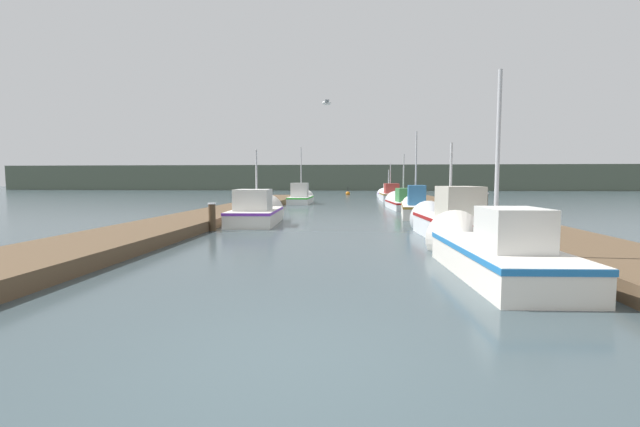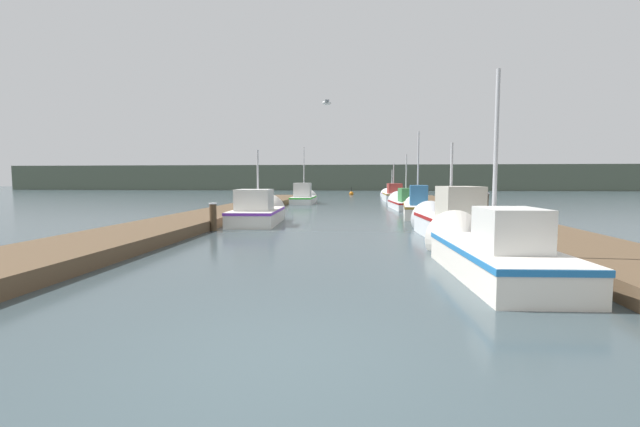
# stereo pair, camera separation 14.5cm
# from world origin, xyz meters

# --- Properties ---
(ground_plane) EXTENTS (200.00, 200.00, 0.00)m
(ground_plane) POSITION_xyz_m (0.00, 0.00, 0.00)
(ground_plane) COLOR #38474C
(dock_left) EXTENTS (2.64, 40.00, 0.36)m
(dock_left) POSITION_xyz_m (-5.89, 16.00, 0.18)
(dock_left) COLOR brown
(dock_left) RESTS_ON ground_plane
(dock_right) EXTENTS (2.64, 40.00, 0.36)m
(dock_right) POSITION_xyz_m (5.89, 16.00, 0.18)
(dock_right) COLOR brown
(dock_right) RESTS_ON ground_plane
(distant_shore_ridge) EXTENTS (120.00, 16.00, 4.15)m
(distant_shore_ridge) POSITION_xyz_m (0.00, 73.17, 2.08)
(distant_shore_ridge) COLOR #4C5647
(distant_shore_ridge) RESTS_ON ground_plane
(fishing_boat_0) EXTENTS (1.83, 5.22, 4.35)m
(fishing_boat_0) POSITION_xyz_m (3.30, 4.82, 0.40)
(fishing_boat_0) COLOR silver
(fishing_boat_0) RESTS_ON ground_plane
(fishing_boat_1) EXTENTS (1.85, 5.46, 3.31)m
(fishing_boat_1) POSITION_xyz_m (3.53, 9.61, 0.51)
(fishing_boat_1) COLOR silver
(fishing_boat_1) RESTS_ON ground_plane
(fishing_boat_2) EXTENTS (2.01, 4.89, 3.58)m
(fishing_boat_2) POSITION_xyz_m (-3.52, 13.63, 0.46)
(fishing_boat_2) COLOR silver
(fishing_boat_2) RESTS_ON ground_plane
(fishing_boat_3) EXTENTS (1.79, 6.01, 4.51)m
(fishing_boat_3) POSITION_xyz_m (3.59, 17.92, 0.45)
(fishing_boat_3) COLOR silver
(fishing_boat_3) RESTS_ON ground_plane
(fishing_boat_4) EXTENTS (2.04, 5.25, 3.91)m
(fishing_boat_4) POSITION_xyz_m (3.50, 23.13, 0.37)
(fishing_boat_4) COLOR silver
(fishing_boat_4) RESTS_ON ground_plane
(fishing_boat_5) EXTENTS (1.59, 5.51, 4.72)m
(fishing_boat_5) POSITION_xyz_m (-3.58, 28.52, 0.44)
(fishing_boat_5) COLOR silver
(fishing_boat_5) RESTS_ON ground_plane
(fishing_boat_6) EXTENTS (1.72, 6.29, 3.60)m
(fishing_boat_6) POSITION_xyz_m (3.46, 33.06, 0.47)
(fishing_boat_6) COLOR silver
(fishing_boat_6) RESTS_ON ground_plane
(fishing_boat_7) EXTENTS (1.95, 6.01, 3.18)m
(fishing_boat_7) POSITION_xyz_m (3.65, 37.74, 0.42)
(fishing_boat_7) COLOR silver
(fishing_boat_7) RESTS_ON ground_plane
(mooring_piling_0) EXTENTS (0.32, 0.32, 1.43)m
(mooring_piling_0) POSITION_xyz_m (4.51, 9.48, 0.72)
(mooring_piling_0) COLOR #473523
(mooring_piling_0) RESTS_ON ground_plane
(mooring_piling_1) EXTENTS (0.28, 0.28, 0.99)m
(mooring_piling_1) POSITION_xyz_m (-4.49, 10.71, 0.50)
(mooring_piling_1) COLOR #473523
(mooring_piling_1) RESTS_ON ground_plane
(channel_buoy) EXTENTS (0.51, 0.51, 1.01)m
(channel_buoy) POSITION_xyz_m (-0.40, 46.08, 0.15)
(channel_buoy) COLOR #BF6513
(channel_buoy) RESTS_ON ground_plane
(seagull_lead) EXTENTS (0.30, 0.56, 0.12)m
(seagull_lead) POSITION_xyz_m (-0.30, 9.15, 4.15)
(seagull_lead) COLOR white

